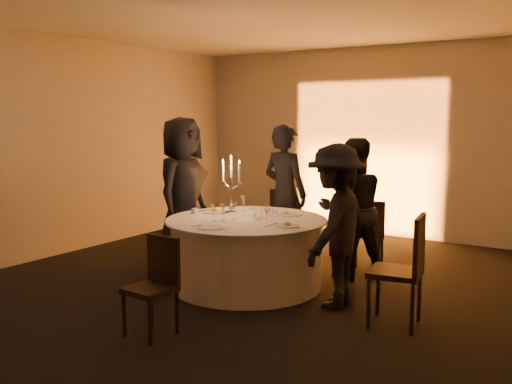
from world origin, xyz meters
The scene contains 30 objects.
floor centered at (0.00, 0.00, 0.00)m, with size 7.00×7.00×0.00m, color black.
ceiling centered at (0.00, 0.00, 3.00)m, with size 7.00×7.00×0.00m, color white.
wall_back centered at (0.00, 3.50, 1.50)m, with size 7.00×7.00×0.00m, color #B6B1A9.
wall_left centered at (-3.00, 0.00, 1.50)m, with size 7.00×7.00×0.00m, color #B6B1A9.
uplighter_fixture centered at (0.00, 3.20, 0.05)m, with size 0.25×0.12×0.10m, color black.
banquet_table centered at (0.00, 0.00, 0.38)m, with size 1.80×1.80×0.77m.
chair_left centered at (-1.41, 0.77, 0.55)m, with size 0.59×0.59×0.98m.
chair_back_left centered at (-0.30, 1.44, 0.52)m, with size 0.47×0.47×0.92m.
chair_back_right centered at (0.84, 1.53, 0.48)m, with size 0.50×0.50×0.86m.
chair_right centered at (1.90, -0.26, 0.58)m, with size 0.51×0.51×1.03m.
chair_front centered at (0.11, -1.60, 0.48)m, with size 0.40×0.40×0.86m.
guest_left centered at (-1.13, 0.24, 0.95)m, with size 0.93×0.60×1.90m, color black.
guest_back_left centered at (-0.19, 1.19, 0.90)m, with size 0.66×0.43×1.80m, color black.
guest_back_right centered at (0.87, 0.94, 0.83)m, with size 0.81×0.63×1.66m, color black.
guest_right centered at (1.12, -0.07, 0.82)m, with size 1.06×0.61×1.64m, color black.
plate_left centered at (-0.56, 0.15, 0.79)m, with size 0.36×0.29×0.08m.
plate_back_left centered at (-0.16, 0.59, 0.78)m, with size 0.36×0.27×0.01m.
plate_back_right centered at (0.26, 0.46, 0.79)m, with size 0.35×0.27×0.08m.
plate_right centered at (0.60, -0.14, 0.79)m, with size 0.36×0.25×0.08m.
plate_front centered at (-0.02, -0.63, 0.78)m, with size 0.36×0.27×0.01m.
coffee_cup centered at (-0.70, -0.05, 0.80)m, with size 0.11×0.11×0.07m.
candelabra centered at (-0.36, 0.22, 1.01)m, with size 0.29×0.14×0.69m.
wine_glass_a centered at (-0.21, -0.31, 0.91)m, with size 0.07×0.07×0.19m.
wine_glass_b centered at (-0.31, 0.41, 0.91)m, with size 0.07×0.07×0.19m.
wine_glass_c centered at (0.42, -0.24, 0.91)m, with size 0.07×0.07×0.19m.
wine_glass_d centered at (-0.10, -0.08, 0.91)m, with size 0.07×0.07×0.19m.
wine_glass_e centered at (-0.14, -0.25, 0.91)m, with size 0.07×0.07×0.19m.
tumbler_a centered at (0.15, 0.02, 0.82)m, with size 0.07×0.07×0.09m, color white.
tumbler_b centered at (0.15, 0.12, 0.82)m, with size 0.07×0.07×0.09m, color white.
tumbler_c centered at (0.16, 0.27, 0.82)m, with size 0.07×0.07×0.09m, color white.
Camera 1 is at (3.48, -5.20, 1.92)m, focal length 40.00 mm.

